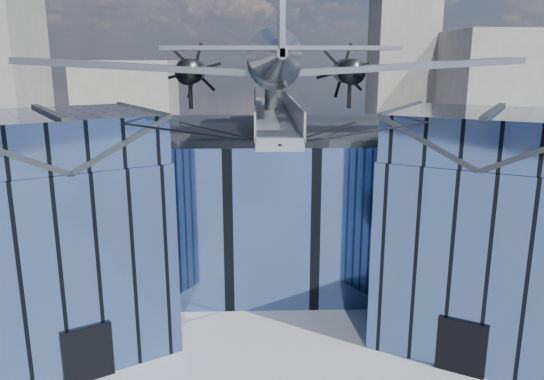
{
  "coord_description": "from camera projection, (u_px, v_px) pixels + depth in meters",
  "views": [
    {
      "loc": [
        -0.91,
        -26.04,
        14.12
      ],
      "look_at": [
        0.0,
        2.0,
        7.2
      ],
      "focal_mm": 35.0,
      "sensor_mm": 36.0,
      "label": 1
    }
  ],
  "objects": [
    {
      "name": "ground_plane",
      "position": [
        273.0,
        328.0,
        28.69
      ],
      "size": [
        120.0,
        120.0,
        0.0
      ],
      "primitive_type": "plane",
      "color": "gray"
    },
    {
      "name": "museum",
      "position": [
        270.0,
        201.0,
        33.0
      ],
      "size": [
        32.88,
        24.5,
        17.6
      ],
      "color": "#4A6397",
      "rests_on": "ground"
    },
    {
      "name": "bg_towers",
      "position": [
        271.0,
        89.0,
        75.33
      ],
      "size": [
        77.0,
        24.5,
        26.0
      ],
      "color": "slate",
      "rests_on": "ground"
    }
  ]
}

